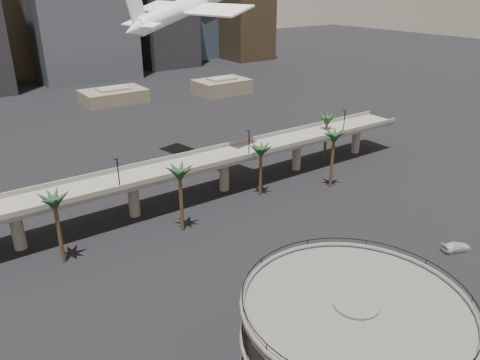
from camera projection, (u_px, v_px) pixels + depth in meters
ground at (389, 352)px, 60.62m from camera, size 700.00×700.00×0.00m
parking_ramp at (350, 355)px, 46.83m from camera, size 22.20×22.20×17.35m
overpass at (181, 171)px, 98.93m from camera, size 130.00×9.30×14.70m
palm_trees at (247, 152)px, 97.68m from camera, size 76.40×18.40×14.00m
low_buildings at (82, 104)px, 169.75m from camera, size 135.00×27.50×6.80m
airborne_jet at (192, 5)px, 102.69m from camera, size 36.70×32.92×13.37m
car_a at (321, 288)px, 72.07m from camera, size 4.47×2.23×1.46m
car_b at (333, 267)px, 77.31m from camera, size 4.86×3.28×1.51m
car_c at (456, 247)px, 83.19m from camera, size 5.73×3.87×1.54m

